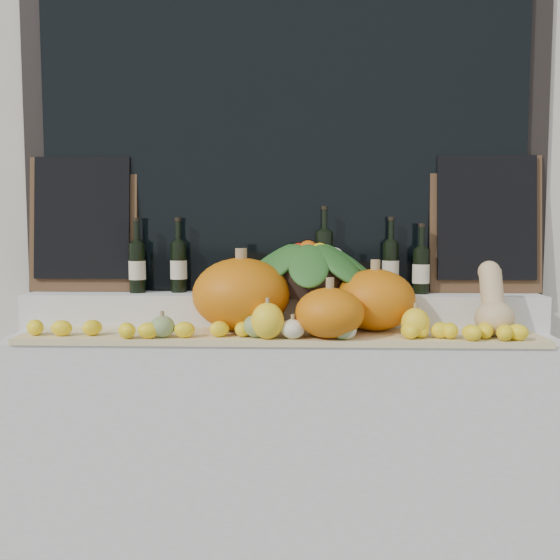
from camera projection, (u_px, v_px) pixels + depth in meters
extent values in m
cube|color=beige|center=(285.00, 52.00, 3.27)|extent=(7.00, 0.90, 4.50)
cube|color=black|center=(283.00, 104.00, 2.85)|extent=(2.40, 0.04, 2.10)
cube|color=black|center=(282.00, 102.00, 2.82)|extent=(2.20, 0.02, 2.00)
cube|color=silver|center=(281.00, 434.00, 2.71)|extent=(2.30, 0.55, 0.88)
cube|color=silver|center=(282.00, 311.00, 2.81)|extent=(2.30, 0.25, 0.16)
cube|color=tan|center=(280.00, 337.00, 2.54)|extent=(2.10, 0.32, 0.02)
ellipsoid|color=orange|center=(241.00, 294.00, 2.61)|extent=(0.49, 0.49, 0.30)
ellipsoid|color=orange|center=(375.00, 300.00, 2.61)|extent=(0.44, 0.44, 0.26)
ellipsoid|color=orange|center=(330.00, 313.00, 2.44)|extent=(0.35, 0.35, 0.20)
ellipsoid|color=tan|center=(495.00, 318.00, 2.48)|extent=(0.16, 0.16, 0.14)
cylinder|color=tan|center=(492.00, 290.00, 2.52)|extent=(0.09, 0.14, 0.18)
sphere|color=tan|center=(489.00, 272.00, 2.56)|extent=(0.09, 0.09, 0.09)
ellipsoid|color=#2D601C|center=(343.00, 328.00, 2.41)|extent=(0.10, 0.10, 0.09)
cylinder|color=#91794F|center=(343.00, 314.00, 2.41)|extent=(0.02, 0.02, 0.02)
ellipsoid|color=#2D601C|center=(256.00, 326.00, 2.45)|extent=(0.10, 0.10, 0.09)
cylinder|color=#91794F|center=(256.00, 311.00, 2.45)|extent=(0.02, 0.02, 0.02)
ellipsoid|color=beige|center=(293.00, 329.00, 2.42)|extent=(0.10, 0.10, 0.08)
cylinder|color=#91794F|center=(293.00, 316.00, 2.42)|extent=(0.02, 0.02, 0.02)
ellipsoid|color=yellow|center=(268.00, 321.00, 2.42)|extent=(0.13, 0.13, 0.14)
cylinder|color=#91794F|center=(268.00, 300.00, 2.41)|extent=(0.02, 0.02, 0.02)
ellipsoid|color=beige|center=(346.00, 330.00, 2.41)|extent=(0.09, 0.09, 0.07)
cylinder|color=#91794F|center=(346.00, 318.00, 2.41)|extent=(0.02, 0.02, 0.02)
ellipsoid|color=yellow|center=(415.00, 323.00, 2.45)|extent=(0.11, 0.11, 0.12)
cylinder|color=#91794F|center=(416.00, 305.00, 2.44)|extent=(0.02, 0.02, 0.02)
ellipsoid|color=#2D601C|center=(162.00, 327.00, 2.45)|extent=(0.10, 0.10, 0.09)
cylinder|color=#91794F|center=(162.00, 313.00, 2.45)|extent=(0.02, 0.02, 0.02)
cylinder|color=black|center=(308.00, 281.00, 2.78)|extent=(0.43, 0.43, 0.12)
cylinder|color=black|center=(137.00, 268.00, 2.82)|extent=(0.07, 0.07, 0.22)
cylinder|color=black|center=(137.00, 232.00, 2.81)|extent=(0.03, 0.03, 0.10)
cylinder|color=beige|center=(137.00, 270.00, 2.82)|extent=(0.08, 0.08, 0.08)
cylinder|color=black|center=(136.00, 220.00, 2.80)|extent=(0.03, 0.03, 0.02)
cylinder|color=black|center=(179.00, 267.00, 2.84)|extent=(0.07, 0.07, 0.23)
cylinder|color=black|center=(178.00, 232.00, 2.83)|extent=(0.03, 0.03, 0.10)
cylinder|color=beige|center=(179.00, 270.00, 2.84)|extent=(0.08, 0.08, 0.08)
cylinder|color=black|center=(178.00, 219.00, 2.82)|extent=(0.03, 0.03, 0.02)
cylinder|color=black|center=(324.00, 262.00, 2.81)|extent=(0.08, 0.08, 0.28)
cylinder|color=black|center=(324.00, 220.00, 2.79)|extent=(0.03, 0.03, 0.10)
cylinder|color=beige|center=(324.00, 265.00, 2.81)|extent=(0.08, 0.08, 0.08)
cylinder|color=black|center=(324.00, 208.00, 2.79)|extent=(0.03, 0.03, 0.02)
cylinder|color=black|center=(390.00, 268.00, 2.81)|extent=(0.07, 0.07, 0.23)
cylinder|color=black|center=(391.00, 231.00, 2.80)|extent=(0.03, 0.03, 0.10)
cylinder|color=beige|center=(390.00, 270.00, 2.81)|extent=(0.08, 0.08, 0.08)
cylinder|color=black|center=(391.00, 219.00, 2.79)|extent=(0.03, 0.03, 0.02)
cylinder|color=black|center=(421.00, 271.00, 2.78)|extent=(0.07, 0.07, 0.20)
cylinder|color=black|center=(422.00, 238.00, 2.76)|extent=(0.03, 0.03, 0.10)
cylinder|color=beige|center=(421.00, 274.00, 2.78)|extent=(0.08, 0.08, 0.08)
cylinder|color=black|center=(422.00, 225.00, 2.76)|extent=(0.03, 0.03, 0.02)
cube|color=#4C331E|center=(83.00, 224.00, 2.88)|extent=(0.50, 0.08, 0.62)
cube|color=black|center=(82.00, 218.00, 2.86)|extent=(0.44, 0.07, 0.56)
cube|color=#4C331E|center=(486.00, 224.00, 2.81)|extent=(0.50, 0.08, 0.62)
cube|color=black|center=(487.00, 218.00, 2.80)|extent=(0.44, 0.07, 0.56)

